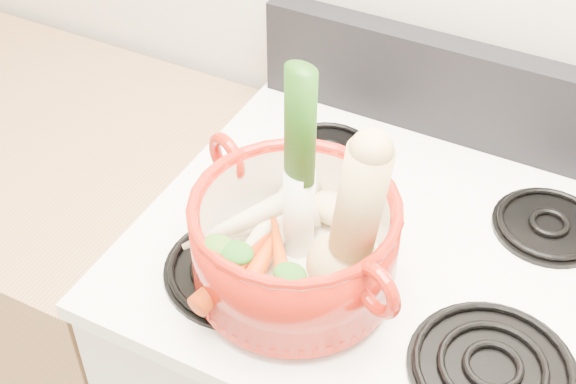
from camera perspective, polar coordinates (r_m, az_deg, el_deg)
The scene contains 19 objects.
cooktop at distance 1.24m, azimuth 7.95°, elevation -4.25°, with size 0.78×0.67×0.03m, color white.
control_backsplash at distance 1.40m, azimuth 12.86°, elevation 6.71°, with size 0.76×0.05×0.18m, color black.
burner_front_left at distance 1.18m, azimuth -3.46°, elevation -5.39°, with size 0.22×0.22×0.02m, color black.
burner_front_right at distance 1.10m, azimuth 14.35°, elevation -11.95°, with size 0.22×0.22×0.02m, color black.
burner_back_left at distance 1.37m, azimuth 2.81°, elevation 2.80°, with size 0.17×0.17×0.02m, color black.
burner_back_right at distance 1.31m, azimuth 18.07°, elevation -2.19°, with size 0.17×0.17×0.02m, color black.
dutch_oven at distance 1.10m, azimuth 0.48°, elevation -3.64°, with size 0.28×0.28×0.14m, color #A01609.
pot_handle_left at distance 1.17m, azimuth -4.39°, elevation 2.47°, with size 0.08×0.08×0.02m, color #A01609.
pot_handle_right at distance 0.99m, azimuth 6.31°, elevation -6.94°, with size 0.08×0.08×0.02m, color #A01609.
squash at distance 1.01m, azimuth 4.57°, elevation -2.18°, with size 0.10×0.10×0.25m, color tan, non-canonical shape.
leek at distance 1.05m, azimuth 0.82°, elevation 2.05°, with size 0.05×0.05×0.31m, color white.
ginger at distance 1.18m, azimuth 3.15°, elevation -1.20°, with size 0.08×0.06×0.04m, color #D2C081.
parsnip_0 at distance 1.14m, azimuth -1.89°, elevation -2.81°, with size 0.04×0.04×0.22m, color beige.
parsnip_1 at distance 1.15m, azimuth -2.35°, elevation -2.38°, with size 0.04×0.04×0.18m, color beige.
parsnip_2 at distance 1.16m, azimuth 0.47°, elevation -1.16°, with size 0.05×0.05×0.21m, color beige.
parsnip_3 at distance 1.14m, azimuth -3.28°, elevation -1.94°, with size 0.04×0.04×0.18m, color beige.
carrot_0 at distance 1.12m, azimuth -1.61°, elevation -4.59°, with size 0.04×0.04×0.18m, color #C44209.
carrot_1 at distance 1.09m, azimuth -3.83°, elevation -5.66°, with size 0.03×0.03×0.15m, color #BB3709.
carrot_2 at distance 1.08m, azimuth -0.48°, elevation -5.42°, with size 0.03×0.03×0.17m, color #D13E0A.
Camera 1 is at (0.24, 0.56, 1.82)m, focal length 50.00 mm.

